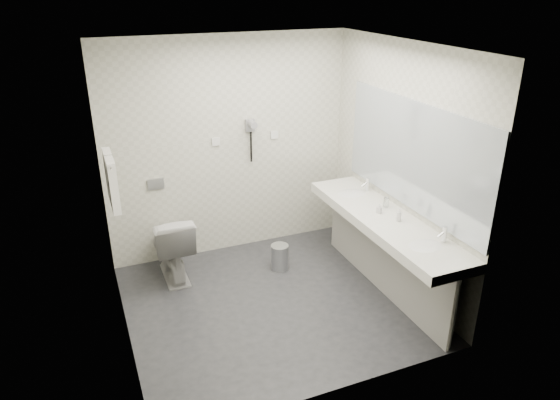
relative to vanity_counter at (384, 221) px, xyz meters
name	(u,v)px	position (x,y,z in m)	size (l,w,h in m)	color
floor	(272,303)	(-1.12, 0.20, -0.80)	(2.80, 2.80, 0.00)	#292A2E
ceiling	(270,47)	(-1.12, 0.20, 1.70)	(2.80, 2.80, 0.00)	silver
wall_back	(229,148)	(-1.12, 1.50, 0.45)	(2.80, 2.80, 0.00)	beige
wall_front	(339,253)	(-1.12, -1.10, 0.45)	(2.80, 2.80, 0.00)	beige
wall_left	(112,213)	(-2.52, 0.20, 0.45)	(2.60, 2.60, 0.00)	beige
wall_right	(400,169)	(0.27, 0.20, 0.45)	(2.60, 2.60, 0.00)	beige
vanity_counter	(384,221)	(0.00, 0.00, 0.00)	(0.55, 2.20, 0.10)	silver
vanity_panel	(383,258)	(0.02, 0.00, -0.42)	(0.03, 2.15, 0.75)	#999791
vanity_post_near	(453,314)	(0.05, -1.04, -0.42)	(0.06, 0.06, 0.75)	silver
vanity_post_far	(337,217)	(0.05, 1.04, -0.42)	(0.06, 0.06, 0.75)	silver
mirror	(413,156)	(0.26, 0.00, 0.65)	(0.02, 2.20, 1.05)	#B2BCC6
basin_near	(425,247)	(0.00, -0.65, 0.04)	(0.40, 0.31, 0.05)	silver
basin_far	(352,194)	(0.00, 0.65, 0.04)	(0.40, 0.31, 0.05)	silver
faucet_near	(445,234)	(0.19, -0.65, 0.12)	(0.04, 0.04, 0.15)	silver
faucet_far	(368,184)	(0.19, 0.65, 0.12)	(0.04, 0.04, 0.15)	silver
soap_bottle_a	(379,208)	(-0.01, 0.09, 0.10)	(0.04, 0.04, 0.10)	silver
soap_bottle_c	(399,215)	(0.07, -0.14, 0.12)	(0.05, 0.05, 0.13)	silver
glass_left	(386,202)	(0.14, 0.19, 0.10)	(0.06, 0.06, 0.10)	silver
toilet	(172,245)	(-1.93, 1.10, -0.42)	(0.42, 0.74, 0.75)	silver
flush_plate	(156,184)	(-1.98, 1.49, 0.15)	(0.18, 0.02, 0.12)	#B2B5BA
pedal_bin	(280,258)	(-0.80, 0.79, -0.66)	(0.20, 0.20, 0.28)	#B2B5BA
bin_lid	(280,246)	(-0.80, 0.79, -0.51)	(0.20, 0.20, 0.01)	#B2B5BA
towel_rail	(107,158)	(-2.47, 0.75, 0.75)	(0.02, 0.02, 0.62)	silver
towel_near	(113,186)	(-2.46, 0.61, 0.53)	(0.07, 0.24, 0.48)	white
towel_far	(110,175)	(-2.46, 0.89, 0.53)	(0.07, 0.24, 0.48)	white
dryer_cradle	(250,125)	(-0.88, 1.47, 0.70)	(0.10, 0.04, 0.14)	gray
dryer_barrel	(252,124)	(-0.88, 1.40, 0.73)	(0.08, 0.08, 0.14)	gray
dryer_cord	(251,147)	(-0.88, 1.46, 0.45)	(0.02, 0.02, 0.35)	black
switch_plate_a	(216,142)	(-1.27, 1.49, 0.55)	(0.09, 0.02, 0.09)	silver
switch_plate_b	(274,135)	(-0.57, 1.49, 0.55)	(0.09, 0.02, 0.09)	silver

